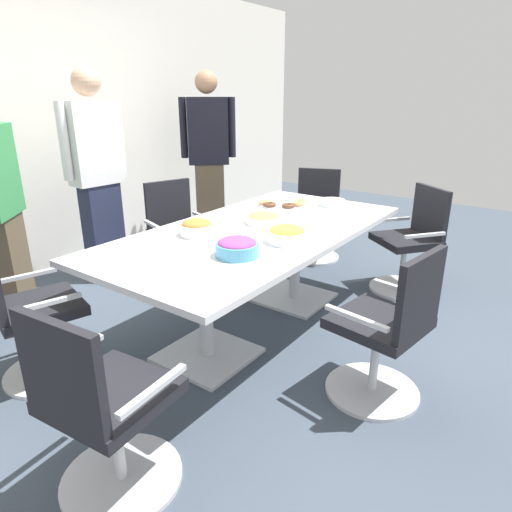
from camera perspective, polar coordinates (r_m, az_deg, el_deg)
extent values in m
cube|color=#3D4754|center=(3.47, 0.00, -8.63)|extent=(10.00, 10.00, 0.01)
cube|color=white|center=(4.87, -24.44, 15.25)|extent=(8.00, 0.10, 2.80)
cube|color=silver|center=(3.19, 0.00, 3.04)|extent=(2.40, 1.20, 0.04)
cube|color=silver|center=(3.10, -6.12, -12.26)|extent=(0.56, 0.56, 0.02)
cylinder|color=silver|center=(2.92, -6.37, -6.33)|extent=(0.09, 0.09, 0.69)
cube|color=silver|center=(3.88, 4.79, -5.23)|extent=(0.56, 0.56, 0.02)
cylinder|color=silver|center=(3.74, 4.95, -0.27)|extent=(0.09, 0.09, 0.69)
cylinder|color=silver|center=(4.24, 17.72, -3.87)|extent=(0.76, 0.76, 0.02)
cylinder|color=silver|center=(4.16, 18.03, -1.16)|extent=(0.05, 0.05, 0.41)
cube|color=black|center=(4.09, 18.37, 1.89)|extent=(0.65, 0.65, 0.06)
cube|color=black|center=(4.15, 21.15, 5.26)|extent=(0.30, 0.37, 0.42)
cube|color=silver|center=(3.86, 20.57, 2.48)|extent=(0.31, 0.25, 0.02)
cube|color=silver|center=(4.25, 16.72, 4.43)|extent=(0.31, 0.25, 0.02)
cylinder|color=silver|center=(4.85, 7.21, -0.04)|extent=(0.70, 0.70, 0.02)
cylinder|color=silver|center=(4.78, 7.32, 2.38)|extent=(0.05, 0.05, 0.41)
cube|color=black|center=(4.71, 7.44, 5.08)|extent=(0.59, 0.59, 0.06)
cube|color=black|center=(4.86, 7.93, 8.43)|extent=(0.19, 0.42, 0.42)
cube|color=silver|center=(4.66, 10.50, 6.26)|extent=(0.36, 0.16, 0.02)
cube|color=silver|center=(4.72, 4.54, 6.72)|extent=(0.36, 0.16, 0.02)
cylinder|color=silver|center=(4.27, -9.18, -2.99)|extent=(0.68, 0.68, 0.02)
cylinder|color=silver|center=(4.19, -9.35, -0.28)|extent=(0.05, 0.05, 0.41)
cube|color=black|center=(4.11, -9.53, 2.76)|extent=(0.58, 0.58, 0.06)
cube|color=black|center=(4.23, -11.03, 6.53)|extent=(0.43, 0.17, 0.42)
cube|color=silver|center=(4.19, -6.64, 4.94)|extent=(0.14, 0.36, 0.02)
cube|color=silver|center=(3.98, -12.76, 3.76)|extent=(0.14, 0.36, 0.02)
cylinder|color=silver|center=(3.19, -24.49, -13.13)|extent=(0.67, 0.67, 0.02)
cylinder|color=silver|center=(3.08, -25.07, -9.76)|extent=(0.05, 0.05, 0.41)
cube|color=black|center=(2.98, -25.72, -5.84)|extent=(0.57, 0.57, 0.06)
cube|color=silver|center=(3.16, -27.09, -2.27)|extent=(0.36, 0.13, 0.02)
cube|color=silver|center=(2.71, -24.88, -5.43)|extent=(0.36, 0.13, 0.02)
cylinder|color=silver|center=(2.36, -16.52, -25.24)|extent=(0.59, 0.59, 0.02)
cylinder|color=silver|center=(2.22, -17.10, -21.29)|extent=(0.05, 0.05, 0.41)
cube|color=black|center=(2.08, -17.77, -16.42)|extent=(0.50, 0.50, 0.06)
cube|color=black|center=(1.84, -23.46, -13.29)|extent=(0.08, 0.44, 0.42)
cube|color=silver|center=(2.18, -22.57, -11.43)|extent=(0.37, 0.07, 0.02)
cube|color=silver|center=(1.86, -12.83, -16.14)|extent=(0.37, 0.07, 0.02)
cylinder|color=silver|center=(2.85, 14.38, -16.07)|extent=(0.62, 0.62, 0.02)
cylinder|color=silver|center=(2.73, 14.78, -12.41)|extent=(0.05, 0.05, 0.41)
cube|color=black|center=(2.62, 15.23, -8.08)|extent=(0.52, 0.52, 0.06)
cube|color=black|center=(2.43, 20.01, -4.54)|extent=(0.44, 0.11, 0.42)
cube|color=silver|center=(2.37, 12.49, -7.62)|extent=(0.09, 0.37, 0.02)
cube|color=silver|center=(2.76, 18.01, -4.05)|extent=(0.09, 0.37, 0.02)
cube|color=brown|center=(3.89, -28.68, -1.36)|extent=(0.37, 0.36, 0.81)
cylinder|color=#388C4C|center=(3.96, -29.07, 10.36)|extent=(0.11, 0.11, 0.58)
cube|color=#232842|center=(4.41, -18.64, 2.95)|extent=(0.33, 0.22, 0.89)
cube|color=white|center=(4.26, -19.84, 13.24)|extent=(0.45, 0.25, 0.70)
sphere|color=#DBAD89|center=(4.24, -20.68, 19.96)|extent=(0.24, 0.24, 0.24)
cylinder|color=white|center=(4.40, -16.90, 14.19)|extent=(0.08, 0.08, 0.63)
cylinder|color=white|center=(4.13, -23.08, 13.15)|extent=(0.08, 0.08, 0.63)
cube|color=brown|center=(5.30, -5.78, 6.71)|extent=(0.36, 0.37, 0.90)
cube|color=black|center=(5.18, -6.09, 15.40)|extent=(0.46, 0.47, 0.71)
sphere|color=tan|center=(5.16, -6.31, 21.02)|extent=(0.24, 0.24, 0.24)
cylinder|color=black|center=(5.19, -3.07, 15.89)|extent=(0.11, 0.11, 0.64)
cylinder|color=black|center=(5.18, -9.15, 15.66)|extent=(0.11, 0.11, 0.64)
cylinder|color=white|center=(2.90, 3.91, 2.47)|extent=(0.26, 0.26, 0.08)
ellipsoid|color=yellow|center=(2.89, 3.93, 3.20)|extent=(0.23, 0.23, 0.07)
cylinder|color=#4C9EC6|center=(2.65, -2.39, 0.82)|extent=(0.26, 0.26, 0.08)
ellipsoid|color=#9E3D8E|center=(2.64, -2.40, 1.63)|extent=(0.23, 0.23, 0.07)
cylinder|color=white|center=(3.32, 0.93, 4.59)|extent=(0.26, 0.26, 0.06)
ellipsoid|color=tan|center=(3.31, 0.94, 5.06)|extent=(0.23, 0.23, 0.05)
cylinder|color=white|center=(3.06, -7.52, 3.31)|extent=(0.23, 0.23, 0.08)
ellipsoid|color=#AD702D|center=(3.05, -7.55, 4.01)|extent=(0.20, 0.20, 0.07)
cylinder|color=white|center=(3.90, 3.28, 6.56)|extent=(0.40, 0.40, 0.01)
torus|color=white|center=(4.03, 4.22, 7.30)|extent=(0.11, 0.11, 0.03)
torus|color=white|center=(4.03, 2.45, 7.34)|extent=(0.11, 0.11, 0.03)
torus|color=white|center=(3.97, 1.41, 7.17)|extent=(0.11, 0.11, 0.03)
torus|color=tan|center=(3.86, 1.07, 6.80)|extent=(0.11, 0.11, 0.03)
torus|color=brown|center=(3.78, 1.74, 6.52)|extent=(0.11, 0.11, 0.03)
torus|color=brown|center=(3.75, 4.11, 6.37)|extent=(0.11, 0.11, 0.03)
torus|color=tan|center=(3.83, 5.35, 6.61)|extent=(0.11, 0.11, 0.03)
torus|color=tan|center=(3.91, 5.52, 6.86)|extent=(0.11, 0.11, 0.03)
cylinder|color=white|center=(3.91, 9.60, 6.31)|extent=(0.21, 0.21, 0.01)
cylinder|color=silver|center=(3.91, 9.61, 6.39)|extent=(0.21, 0.21, 0.01)
cylinder|color=white|center=(3.91, 9.61, 6.48)|extent=(0.21, 0.21, 0.01)
cylinder|color=silver|center=(3.90, 9.62, 6.56)|extent=(0.21, 0.21, 0.01)
cylinder|color=white|center=(3.90, 9.62, 6.65)|extent=(0.21, 0.21, 0.01)
cylinder|color=silver|center=(3.90, 9.63, 6.74)|extent=(0.21, 0.21, 0.01)
cylinder|color=white|center=(3.90, 9.63, 6.82)|extent=(0.21, 0.21, 0.01)
cylinder|color=silver|center=(3.90, 9.64, 6.91)|extent=(0.21, 0.21, 0.01)
cylinder|color=white|center=(3.90, 9.64, 6.99)|extent=(0.21, 0.21, 0.01)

